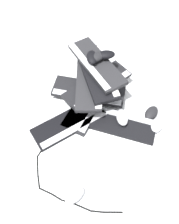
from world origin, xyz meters
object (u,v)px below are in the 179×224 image
Objects in this scene: mouse_4 at (106,55)px; mouse_0 at (151,113)px; mouse_2 at (75,195)px; keyboard_5 at (89,81)px; keyboard_0 at (70,123)px; keyboard_4 at (98,85)px; mouse_3 at (92,57)px; keyboard_6 at (97,73)px; keyboard_2 at (89,103)px; keyboard_7 at (96,64)px; keyboard_3 at (89,91)px; keyboard_1 at (117,123)px; mouse_1 at (122,117)px; mouse_6 at (96,57)px; mouse_5 at (157,125)px.

mouse_0 is at bearing 125.86° from mouse_4.
mouse_2 is (0.63, 0.15, 0.00)m from mouse_0.
keyboard_0 is at bearing 30.93° from keyboard_5.
mouse_3 is (-0.03, -0.11, 0.13)m from keyboard_4.
keyboard_6 is 4.23× the size of mouse_2.
keyboard_2 is 0.30m from mouse_4.
keyboard_7 is at bearing -149.24° from keyboard_0.
keyboard_3 is 0.62m from mouse_2.
keyboard_1 is 3.97× the size of mouse_2.
keyboard_0 is 0.48m from mouse_0.
keyboard_5 is 0.14m from mouse_3.
mouse_4 is (-0.20, -0.12, 0.19)m from keyboard_2.
keyboard_2 is 4.14× the size of mouse_1.
keyboard_4 is at bearing -154.84° from keyboard_2.
mouse_6 reaches higher than keyboard_2.
mouse_0 is at bearing 125.27° from keyboard_3.
mouse_5 is at bearing -104.84° from mouse_1.
mouse_6 is at bearing 12.76° from mouse_4.
keyboard_1 is 3.97× the size of mouse_4.
keyboard_4 is 0.65m from mouse_2.
keyboard_5 is 0.66m from mouse_2.
keyboard_6 reaches higher than mouse_0.
mouse_2 is 0.60m from mouse_5.
keyboard_3 is at bearing -120.40° from keyboard_2.
mouse_0 is 1.00× the size of mouse_4.
mouse_2 is at bearing -22.38° from mouse_5.
keyboard_5 is 0.96× the size of keyboard_6.
mouse_3 is at bearing 41.16° from mouse_2.
keyboard_6 is at bearing 55.94° from mouse_6.
mouse_4 reaches higher than mouse_2.
mouse_4 is 1.00× the size of mouse_6.
keyboard_6 is at bearing -116.65° from keyboard_4.
mouse_3 is (-0.07, -0.36, 0.19)m from keyboard_1.
mouse_5 is at bearing 105.54° from keyboard_6.
keyboard_3 is 3.83× the size of mouse_6.
mouse_3 reaches higher than keyboard_7.
keyboard_3 is 0.94× the size of keyboard_7.
keyboard_1 is 3.97× the size of mouse_3.
keyboard_5 reaches higher than mouse_1.
keyboard_7 is at bearing 51.44° from mouse_6.
keyboard_5 is 1.00× the size of keyboard_7.
mouse_1 is at bearing 101.34° from keyboard_3.
mouse_5 is (-0.10, 0.47, -0.14)m from keyboard_7.
mouse_6 is (-0.32, -0.20, 0.19)m from keyboard_0.
keyboard_0 is 0.97× the size of keyboard_2.
keyboard_1 is 0.27m from keyboard_3.
keyboard_6 is at bearing 38.19° from mouse_2.
keyboard_2 is 0.56m from mouse_2.
keyboard_1 is 0.41m from mouse_6.
mouse_4 is (-0.11, -0.08, 0.13)m from keyboard_4.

